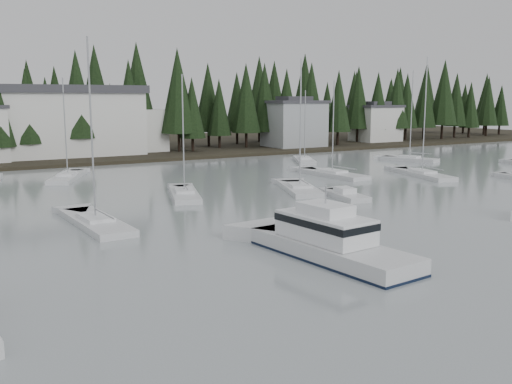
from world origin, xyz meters
TOP-DOWN VIEW (x-y plane):
  - far_shore_land at (0.00, 97.00)m, footprint 240.00×54.00m
  - conifer_treeline at (0.00, 86.00)m, footprint 200.00×22.00m
  - house_east_a at (36.00, 78.00)m, footprint 10.60×8.48m
  - house_east_b at (58.00, 80.00)m, footprint 9.54×7.42m
  - harbor_inn at (-2.96, 82.34)m, footprint 29.50×11.50m
  - cabin_cruiser_center at (-3.67, 16.07)m, footprint 4.72×11.96m
  - sailboat_0 at (24.96, 58.98)m, footprint 5.98×8.46m
  - sailboat_1 at (19.04, 44.77)m, footprint 3.31×10.88m
  - sailboat_2 at (28.45, 39.05)m, footprint 5.31×11.29m
  - sailboat_4 at (-9.56, 58.61)m, footprint 6.73×10.52m
  - sailboat_6 at (39.76, 52.26)m, footprint 5.65×8.88m
  - sailboat_7 at (-2.61, 40.19)m, footprint 5.27×9.48m
  - sailboat_8 at (8.97, 37.30)m, footprint 6.14×9.72m
  - sailboat_9 at (-13.40, 31.96)m, footprint 3.21×10.74m
  - runabout_1 at (10.40, 31.79)m, footprint 3.33×6.61m

SIDE VIEW (x-z plane):
  - far_shore_land at x=0.00m, z-range -0.50..0.50m
  - conifer_treeline at x=0.00m, z-range -10.00..10.00m
  - sailboat_1 at x=19.04m, z-range -5.99..6.09m
  - sailboat_4 at x=-9.56m, z-range -6.11..6.24m
  - sailboat_0 at x=24.96m, z-range -5.50..5.63m
  - sailboat_7 at x=-2.61m, z-range -6.05..6.18m
  - sailboat_8 at x=8.97m, z-range -6.87..7.01m
  - sailboat_9 at x=-13.40m, z-range -7.12..7.26m
  - sailboat_2 at x=28.45m, z-range -7.35..7.50m
  - sailboat_6 at x=39.76m, z-range -6.95..7.12m
  - runabout_1 at x=10.40m, z-range -0.58..0.84m
  - cabin_cruiser_center at x=-3.67m, z-range -1.75..3.26m
  - house_east_b at x=58.00m, z-range 0.28..8.53m
  - house_east_a at x=36.00m, z-range 0.28..9.53m
  - harbor_inn at x=-2.96m, z-range 0.33..11.23m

